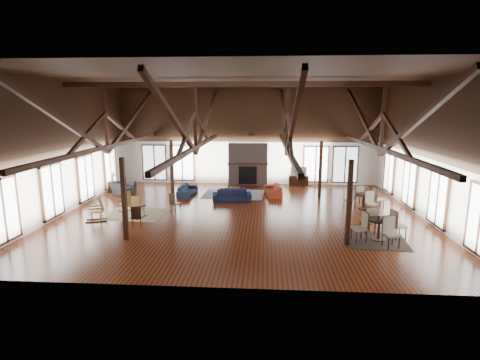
# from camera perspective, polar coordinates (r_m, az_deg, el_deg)

# --- Properties ---
(floor) EXTENTS (16.00, 16.00, 0.00)m
(floor) POSITION_cam_1_polar(r_m,az_deg,el_deg) (17.05, 0.13, -5.29)
(floor) COLOR #602D14
(floor) RESTS_ON ground
(ceiling) EXTENTS (16.00, 14.00, 0.02)m
(ceiling) POSITION_cam_1_polar(r_m,az_deg,el_deg) (16.39, 0.14, 15.26)
(ceiling) COLOR black
(ceiling) RESTS_ON wall_back
(wall_back) EXTENTS (16.00, 0.02, 6.00)m
(wall_back) POSITION_cam_1_polar(r_m,az_deg,el_deg) (23.41, 1.28, 6.68)
(wall_back) COLOR silver
(wall_back) RESTS_ON floor
(wall_front) EXTENTS (16.00, 0.02, 6.00)m
(wall_front) POSITION_cam_1_polar(r_m,az_deg,el_deg) (9.55, -2.66, 0.13)
(wall_front) COLOR silver
(wall_front) RESTS_ON floor
(wall_left) EXTENTS (0.02, 14.00, 6.00)m
(wall_left) POSITION_cam_1_polar(r_m,az_deg,el_deg) (18.76, -25.13, 4.52)
(wall_left) COLOR silver
(wall_left) RESTS_ON floor
(wall_right) EXTENTS (0.02, 14.00, 6.00)m
(wall_right) POSITION_cam_1_polar(r_m,az_deg,el_deg) (17.81, 26.83, 4.07)
(wall_right) COLOR silver
(wall_right) RESTS_ON floor
(roof_truss) EXTENTS (15.60, 14.07, 3.14)m
(roof_truss) POSITION_cam_1_polar(r_m,az_deg,el_deg) (16.37, 0.13, 8.37)
(roof_truss) COLOR black
(roof_truss) RESTS_ON wall_back
(post_grid) EXTENTS (8.16, 7.16, 3.05)m
(post_grid) POSITION_cam_1_polar(r_m,az_deg,el_deg) (16.68, 0.13, -0.26)
(post_grid) COLOR black
(post_grid) RESTS_ON floor
(fireplace) EXTENTS (2.50, 0.69, 2.60)m
(fireplace) POSITION_cam_1_polar(r_m,az_deg,el_deg) (23.28, 1.22, 2.41)
(fireplace) COLOR #6E5B54
(fireplace) RESTS_ON floor
(ceiling_fan) EXTENTS (1.60, 1.60, 0.75)m
(ceiling_fan) POSITION_cam_1_polar(r_m,az_deg,el_deg) (15.37, 1.76, 7.07)
(ceiling_fan) COLOR black
(ceiling_fan) RESTS_ON roof_truss
(sofa_navy_front) EXTENTS (2.07, 1.03, 0.58)m
(sofa_navy_front) POSITION_cam_1_polar(r_m,az_deg,el_deg) (19.40, -1.23, -2.37)
(sofa_navy_front) COLOR #131A36
(sofa_navy_front) RESTS_ON floor
(sofa_navy_left) EXTENTS (1.94, 0.85, 0.55)m
(sofa_navy_left) POSITION_cam_1_polar(r_m,az_deg,el_deg) (20.86, -8.02, -1.56)
(sofa_navy_left) COLOR #16213C
(sofa_navy_left) RESTS_ON floor
(sofa_orange) EXTENTS (2.00, 0.99, 0.56)m
(sofa_orange) POSITION_cam_1_polar(r_m,az_deg,el_deg) (20.72, 5.09, -1.56)
(sofa_orange) COLOR maroon
(sofa_orange) RESTS_ON floor
(coffee_table) EXTENTS (1.11, 0.58, 0.42)m
(coffee_table) POSITION_cam_1_polar(r_m,az_deg,el_deg) (20.77, -1.51, -1.25)
(coffee_table) COLOR brown
(coffee_table) RESTS_ON floor
(vase) EXTENTS (0.19, 0.19, 0.17)m
(vase) POSITION_cam_1_polar(r_m,az_deg,el_deg) (20.70, -1.74, -0.89)
(vase) COLOR #B2B2B2
(vase) RESTS_ON coffee_table
(armchair) EXTENTS (1.40, 1.33, 0.71)m
(armchair) POSITION_cam_1_polar(r_m,az_deg,el_deg) (21.76, -17.34, -1.21)
(armchair) COLOR #272729
(armchair) RESTS_ON floor
(side_table_lamp) EXTENTS (0.47, 0.47, 1.20)m
(side_table_lamp) POSITION_cam_1_polar(r_m,az_deg,el_deg) (22.60, -18.75, -0.61)
(side_table_lamp) COLOR black
(side_table_lamp) RESTS_ON floor
(rocking_chair_a) EXTENTS (0.85, 0.80, 0.99)m
(rocking_chair_a) POSITION_cam_1_polar(r_m,az_deg,el_deg) (18.11, -16.99, -3.27)
(rocking_chair_a) COLOR olive
(rocking_chair_a) RESTS_ON floor
(rocking_chair_b) EXTENTS (0.61, 0.85, 0.99)m
(rocking_chair_b) POSITION_cam_1_polar(r_m,az_deg,el_deg) (17.01, -15.44, -4.11)
(rocking_chair_b) COLOR olive
(rocking_chair_b) RESTS_ON floor
(rocking_chair_c) EXTENTS (0.96, 0.70, 1.11)m
(rocking_chair_c) POSITION_cam_1_polar(r_m,az_deg,el_deg) (17.11, -20.75, -4.16)
(rocking_chair_c) COLOR olive
(rocking_chair_c) RESTS_ON floor
(side_chair_a) EXTENTS (0.55, 0.55, 0.93)m
(side_chair_a) POSITION_cam_1_polar(r_m,az_deg,el_deg) (17.46, -10.05, -3.23)
(side_chair_a) COLOR black
(side_chair_a) RESTS_ON floor
(side_chair_b) EXTENTS (0.50, 0.50, 0.92)m
(side_chair_b) POSITION_cam_1_polar(r_m,az_deg,el_deg) (15.64, -15.56, -5.19)
(side_chair_b) COLOR black
(side_chair_b) RESTS_ON floor
(cafe_table_near) EXTENTS (2.11, 2.11, 1.08)m
(cafe_table_near) POSITION_cam_1_polar(r_m,az_deg,el_deg) (14.68, 20.43, -6.54)
(cafe_table_near) COLOR black
(cafe_table_near) RESTS_ON floor
(cafe_table_far) EXTENTS (1.95, 1.95, 1.00)m
(cafe_table_far) POSITION_cam_1_polar(r_m,az_deg,el_deg) (18.82, 18.39, -2.71)
(cafe_table_far) COLOR black
(cafe_table_far) RESTS_ON floor
(cup_near) EXTENTS (0.17, 0.17, 0.11)m
(cup_near) POSITION_cam_1_polar(r_m,az_deg,el_deg) (14.61, 20.84, -5.46)
(cup_near) COLOR #B2B2B2
(cup_near) RESTS_ON cafe_table_near
(cup_far) EXTENTS (0.13, 0.13, 0.09)m
(cup_far) POSITION_cam_1_polar(r_m,az_deg,el_deg) (18.70, 18.59, -1.99)
(cup_far) COLOR #B2B2B2
(cup_far) RESTS_ON cafe_table_far
(tv_console) EXTENTS (1.20, 0.45, 0.60)m
(tv_console) POSITION_cam_1_polar(r_m,az_deg,el_deg) (23.60, 8.90, -0.05)
(tv_console) COLOR black
(tv_console) RESTS_ON floor
(television) EXTENTS (0.99, 0.17, 0.57)m
(television) POSITION_cam_1_polar(r_m,az_deg,el_deg) (23.49, 8.90, 1.35)
(television) COLOR #B2B2B2
(television) RESTS_ON tv_console
(rug_tan) EXTENTS (2.92, 2.40, 0.01)m
(rug_tan) POSITION_cam_1_polar(r_m,az_deg,el_deg) (17.77, -15.63, -5.01)
(rug_tan) COLOR tan
(rug_tan) RESTS_ON floor
(rug_navy) EXTENTS (3.43, 2.64, 0.01)m
(rug_navy) POSITION_cam_1_polar(r_m,az_deg,el_deg) (20.92, -0.97, -2.17)
(rug_navy) COLOR #191E48
(rug_navy) RESTS_ON floor
(rug_dark) EXTENTS (2.27, 2.10, 0.01)m
(rug_dark) POSITION_cam_1_polar(r_m,az_deg,el_deg) (14.71, 20.06, -8.67)
(rug_dark) COLOR black
(rug_dark) RESTS_ON floor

